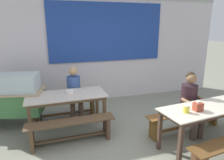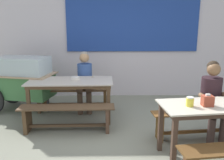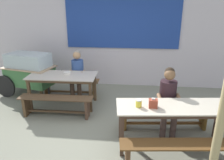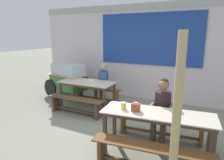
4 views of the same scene
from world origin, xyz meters
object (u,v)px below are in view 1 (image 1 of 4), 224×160
object	(u,v)px
bench_far_front	(71,129)
condiment_jar	(186,109)
person_center_facing	(74,89)
tissue_box	(198,107)
dining_table_near	(211,110)
bench_near_back	(186,118)
person_right_near_table	(191,100)
bench_far_back	(65,105)
food_cart	(11,96)
dining_table_far	(67,98)
soup_bowl	(70,91)

from	to	relation	value
bench_far_front	condiment_jar	bearing A→B (deg)	-27.44
person_center_facing	tissue_box	world-z (taller)	person_center_facing
dining_table_near	bench_near_back	size ratio (longest dim) A/B	1.08
condiment_jar	tissue_box	bearing A→B (deg)	1.23
dining_table_near	person_right_near_table	bearing A→B (deg)	93.76
bench_far_back	food_cart	world-z (taller)	food_cart
condiment_jar	bench_far_front	bearing A→B (deg)	152.56
dining_table_far	person_center_facing	xyz separation A→B (m)	(0.22, 0.49, 0.01)
food_cart	person_center_facing	xyz separation A→B (m)	(1.31, -0.02, 0.02)
person_right_near_table	soup_bowl	distance (m)	2.42
person_right_near_table	soup_bowl	size ratio (longest dim) A/B	7.50
person_right_near_table	person_center_facing	xyz separation A→B (m)	(-2.08, 1.37, -0.01)
tissue_box	bench_far_back	bearing A→B (deg)	134.46
soup_bowl	bench_far_back	bearing A→B (deg)	101.07
dining_table_far	tissue_box	world-z (taller)	tissue_box
bench_far_front	condiment_jar	size ratio (longest dim) A/B	13.01
food_cart	bench_far_back	bearing A→B (deg)	2.29
dining_table_far	tissue_box	bearing A→B (deg)	-36.46
bench_far_back	condiment_jar	size ratio (longest dim) A/B	12.45
dining_table_far	person_center_facing	world-z (taller)	person_center_facing
condiment_jar	dining_table_near	bearing A→B (deg)	8.80
bench_far_front	soup_bowl	distance (m)	0.83
bench_near_back	food_cart	world-z (taller)	food_cart
dining_table_near	soup_bowl	distance (m)	2.69
bench_far_front	bench_near_back	bearing A→B (deg)	-6.36
bench_far_back	food_cart	xyz separation A→B (m)	(-1.08, -0.04, 0.37)
tissue_box	condiment_jar	xyz separation A→B (m)	(-0.23, -0.00, -0.01)
bench_near_back	tissue_box	xyz separation A→B (m)	(-0.30, -0.64, 0.54)
person_center_facing	dining_table_far	bearing A→B (deg)	-113.83
person_right_near_table	bench_far_back	bearing A→B (deg)	148.07
dining_table_near	bench_near_back	world-z (taller)	dining_table_near
dining_table_near	bench_near_back	bearing A→B (deg)	96.07
person_center_facing	tissue_box	size ratio (longest dim) A/B	7.73
person_right_near_table	tissue_box	bearing A→B (deg)	-119.57
dining_table_near	bench_far_back	world-z (taller)	dining_table_near
dining_table_far	bench_far_back	xyz separation A→B (m)	(-0.01, 0.56, -0.38)
bench_far_back	food_cart	distance (m)	1.15
dining_table_near	soup_bowl	size ratio (longest dim) A/B	11.72
dining_table_near	food_cart	distance (m)	3.91
bench_far_back	person_right_near_table	xyz separation A→B (m)	(2.31, -1.44, 0.40)
dining_table_near	bench_near_back	distance (m)	0.68
dining_table_far	condiment_jar	world-z (taller)	condiment_jar
person_center_facing	bench_far_back	bearing A→B (deg)	163.34
bench_far_front	tissue_box	xyz separation A→B (m)	(1.96, -0.89, 0.54)
tissue_box	food_cart	bearing A→B (deg)	147.21
bench_near_back	person_right_near_table	distance (m)	0.42
tissue_box	condiment_jar	bearing A→B (deg)	-178.77
soup_bowl	condiment_jar	bearing A→B (deg)	-43.26
food_cart	person_right_near_table	distance (m)	3.66
bench_near_back	food_cart	size ratio (longest dim) A/B	1.03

